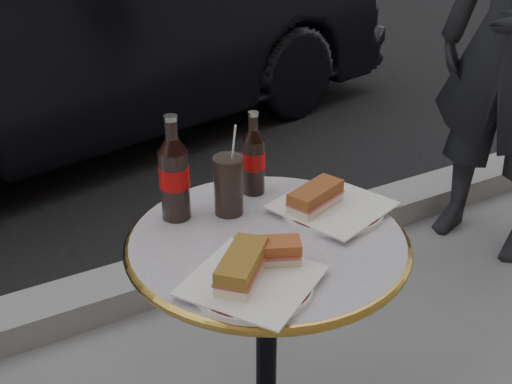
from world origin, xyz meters
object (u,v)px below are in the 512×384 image
bistro_table (266,365)px  cola_glass (228,185)px  parked_car (78,29)px  cola_bottle_right (253,153)px  plate_left (252,284)px  plate_right (332,208)px  cola_bottle_left (174,168)px

bistro_table → cola_glass: bearing=98.8°
parked_car → cola_bottle_right: bearing=161.4°
plate_left → parked_car: parked_car is taller
plate_right → cola_glass: 0.25m
plate_right → cola_bottle_right: cola_bottle_right is taller
plate_right → cola_glass: size_ratio=1.70×
plate_right → parked_car: size_ratio=0.06×
cola_bottle_right → plate_right: bearing=-57.9°
plate_right → cola_glass: cola_glass is taller
cola_bottle_right → parked_car: size_ratio=0.05×
cola_bottle_left → cola_bottle_right: (0.21, 0.02, -0.02)m
bistro_table → parked_car: parked_car is taller
parked_car → cola_bottle_left: bearing=156.4°
plate_left → cola_bottle_left: bearing=92.6°
plate_left → cola_bottle_left: size_ratio=0.96×
bistro_table → cola_bottle_right: (0.08, 0.20, 0.47)m
bistro_table → parked_car: (0.31, 2.55, 0.27)m
bistro_table → plate_right: size_ratio=3.03×
bistro_table → parked_car: bearing=83.0°
cola_bottle_left → cola_glass: bearing=-20.6°
plate_left → parked_car: bearing=80.9°
cola_bottle_right → cola_glass: cola_bottle_right is taller
plate_left → cola_bottle_right: size_ratio=1.13×
cola_bottle_right → bistro_table: bearing=-111.7°
plate_right → cola_bottle_right: bearing=122.1°
cola_glass → parked_car: size_ratio=0.04×
plate_right → cola_glass: bearing=151.8°
plate_right → cola_bottle_left: bearing=154.3°
cola_bottle_right → cola_glass: (-0.10, -0.06, -0.03)m
bistro_table → cola_glass: size_ratio=5.15×
plate_right → parked_car: parked_car is taller
cola_bottle_left → cola_glass: (0.11, -0.04, -0.05)m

